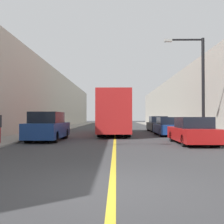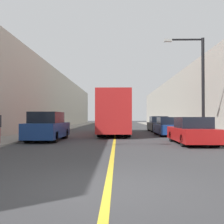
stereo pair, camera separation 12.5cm
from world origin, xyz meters
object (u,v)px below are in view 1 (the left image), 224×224
Objects in this scene: car_right_near at (193,132)px; street_lamp_right at (199,80)px; car_right_mid at (168,127)px; car_right_far at (158,125)px; parked_suv_left at (48,127)px; bus at (114,113)px.

car_right_near is 4.44m from street_lamp_right.
street_lamp_right is (1.28, -3.92, 3.25)m from car_right_mid.
parked_suv_left is at bearing -129.95° from car_right_far.
car_right_mid is at bearing 90.19° from car_right_near.
car_right_mid is (4.35, -1.61, -1.18)m from bus.
parked_suv_left is 0.75× the size of street_lamp_right.
car_right_far is at bearing 97.16° from street_lamp_right.
car_right_far is (0.05, 12.33, 0.03)m from car_right_near.
bus is 8.16m from street_lamp_right.
parked_suv_left is 8.80m from car_right_near.
street_lamp_right reaches higher than parked_suv_left.
car_right_mid is at bearing -90.75° from car_right_far.
parked_suv_left reaches higher than car_right_near.
parked_suv_left reaches higher than car_right_far.
bus reaches higher than car_right_near.
street_lamp_right is at bearing -71.95° from car_right_mid.
parked_suv_left is 13.40m from car_right_far.
bus is at bearing 56.13° from parked_suv_left.
parked_suv_left is 1.07× the size of car_right_near.
street_lamp_right is at bearing 4.04° from parked_suv_left.
car_right_mid is at bearing 108.05° from street_lamp_right.
bus is at bearing 159.72° from car_right_mid.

